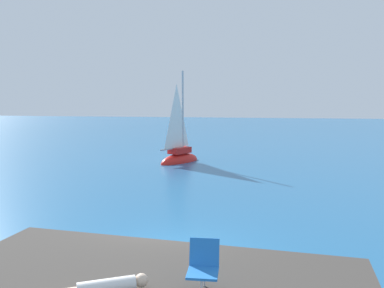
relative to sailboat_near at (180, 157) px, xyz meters
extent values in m
plane|color=#236093|center=(3.23, -15.39, -0.35)|extent=(160.00, 160.00, 0.00)
cube|color=#423532|center=(2.38, -17.30, -0.35)|extent=(1.73, 1.53, 1.19)
cube|color=#3A3E33|center=(3.15, -16.94, -0.35)|extent=(1.30, 1.24, 0.77)
ellipsoid|color=red|center=(0.01, 0.02, -0.35)|extent=(2.65, 3.58, 1.18)
cube|color=red|center=(0.01, 0.02, 0.43)|extent=(1.43, 1.71, 0.39)
cylinder|color=#B7B7BC|center=(0.16, 0.30, 2.91)|extent=(0.13, 0.13, 5.35)
cylinder|color=#B2B2B7|center=(-0.34, -0.64, 0.61)|extent=(1.10, 1.94, 0.10)
pyramid|color=white|center=(-0.12, -0.23, 2.70)|extent=(0.86, 1.54, 4.07)
cylinder|color=white|center=(3.18, -19.73, 0.84)|extent=(0.90, 0.65, 0.24)
sphere|color=beige|center=(3.66, -19.47, 0.86)|extent=(0.22, 0.22, 0.22)
cube|color=blue|center=(4.66, -19.46, 1.07)|extent=(0.51, 0.55, 0.04)
cube|color=blue|center=(4.64, -19.20, 1.30)|extent=(0.49, 0.18, 0.45)
cylinder|color=silver|center=(4.64, -19.20, 0.90)|extent=(0.04, 0.04, 0.35)
camera|label=1|loc=(5.60, -25.34, 3.76)|focal=37.41mm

